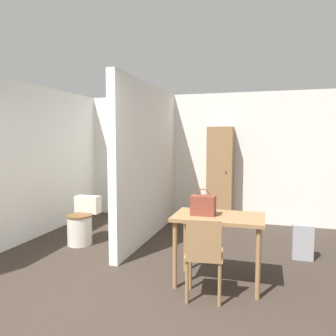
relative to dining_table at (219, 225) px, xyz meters
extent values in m
plane|color=#382D26|center=(-0.90, -1.23, -0.67)|extent=(16.00, 16.00, 0.00)
cube|color=white|center=(-0.90, 2.88, 0.58)|extent=(5.44, 0.12, 2.50)
cube|color=white|center=(-3.18, 0.79, 0.58)|extent=(0.12, 5.05, 2.50)
cube|color=white|center=(-1.36, 1.47, 0.58)|extent=(0.12, 2.70, 2.50)
cube|color=#997047|center=(0.00, 0.00, 0.09)|extent=(0.99, 0.61, 0.04)
cylinder|color=#997047|center=(-0.44, -0.24, -0.30)|extent=(0.05, 0.05, 0.74)
cylinder|color=#997047|center=(0.44, -0.24, -0.30)|extent=(0.05, 0.05, 0.74)
cylinder|color=#997047|center=(-0.44, 0.24, -0.30)|extent=(0.05, 0.05, 0.74)
cylinder|color=#997047|center=(0.44, 0.24, -0.30)|extent=(0.05, 0.05, 0.74)
cube|color=#997047|center=(-0.09, -0.36, -0.22)|extent=(0.42, 0.42, 0.04)
cube|color=#997047|center=(-0.07, -0.53, -0.01)|extent=(0.34, 0.07, 0.38)
cylinder|color=#997047|center=(-0.27, -0.22, -0.45)|extent=(0.04, 0.04, 0.43)
cylinder|color=#997047|center=(0.05, -0.18, -0.45)|extent=(0.04, 0.04, 0.43)
cylinder|color=#997047|center=(-0.23, -0.54, -0.45)|extent=(0.04, 0.04, 0.43)
cylinder|color=#997047|center=(0.09, -0.50, -0.45)|extent=(0.04, 0.04, 0.43)
cylinder|color=silver|center=(-2.24, 0.76, -0.45)|extent=(0.37, 0.37, 0.44)
cylinder|color=brown|center=(-2.24, 0.76, -0.22)|extent=(0.40, 0.40, 0.02)
cube|color=silver|center=(-2.24, 1.02, -0.09)|extent=(0.39, 0.18, 0.27)
cube|color=brown|center=(-0.17, -0.03, 0.22)|extent=(0.27, 0.16, 0.22)
torus|color=brown|center=(-0.17, -0.03, 0.33)|extent=(0.16, 0.01, 0.16)
cube|color=#997047|center=(-0.34, 2.62, 0.25)|extent=(0.47, 0.36, 1.85)
sphere|color=black|center=(-0.21, 2.43, 0.35)|extent=(0.02, 0.02, 0.02)
cube|color=#9E9EA3|center=(0.99, 1.09, -0.43)|extent=(0.26, 0.17, 0.47)
camera|label=1|loc=(0.48, -3.57, 0.96)|focal=35.00mm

